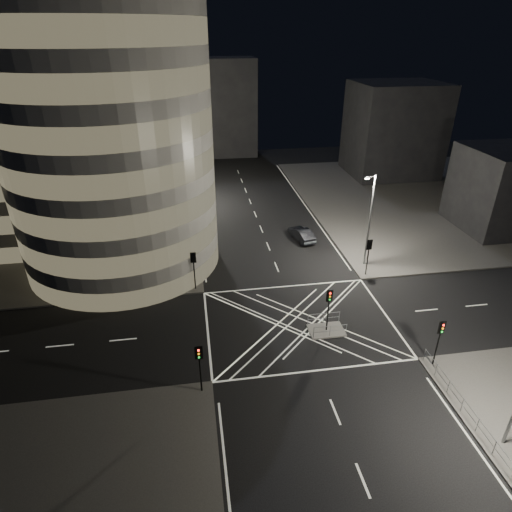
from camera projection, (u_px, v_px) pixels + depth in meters
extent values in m
plane|color=black|center=(299.00, 323.00, 37.49)|extent=(120.00, 120.00, 0.00)
cube|color=#484543|center=(38.00, 221.00, 57.00)|extent=(42.00, 42.00, 0.15)
cube|color=#484543|center=(442.00, 197.00, 64.95)|extent=(42.00, 42.00, 0.15)
cube|color=slate|center=(326.00, 330.00, 36.42)|extent=(3.00, 2.00, 0.15)
cylinder|color=gray|center=(110.00, 147.00, 41.52)|extent=(20.00, 20.00, 25.00)
cube|color=gray|center=(32.00, 129.00, 48.86)|extent=(20.00, 18.00, 25.00)
cube|color=gray|center=(97.00, 114.00, 65.80)|extent=(24.00, 16.00, 22.00)
cube|color=black|center=(393.00, 129.00, 72.28)|extent=(14.00, 12.00, 15.00)
cube|color=black|center=(505.00, 189.00, 53.11)|extent=(10.00, 10.00, 10.00)
cube|color=black|center=(209.00, 108.00, 83.21)|extent=(18.00, 8.00, 18.00)
cylinder|color=black|center=(177.00, 263.00, 42.96)|extent=(0.32, 0.32, 3.65)
ellipsoid|color=black|center=(174.00, 235.00, 41.49)|extent=(4.71, 4.71, 5.42)
cylinder|color=black|center=(177.00, 236.00, 48.11)|extent=(0.32, 0.32, 3.96)
ellipsoid|color=black|center=(174.00, 211.00, 46.67)|extent=(3.92, 3.92, 4.51)
cylinder|color=black|center=(177.00, 216.00, 53.38)|extent=(0.32, 0.32, 3.76)
ellipsoid|color=black|center=(175.00, 194.00, 51.99)|extent=(3.93, 3.93, 4.52)
cylinder|color=black|center=(177.00, 198.00, 58.50)|extent=(0.32, 0.32, 4.23)
ellipsoid|color=black|center=(175.00, 174.00, 56.93)|extent=(4.41, 4.41, 5.07)
cylinder|color=black|center=(178.00, 187.00, 63.91)|extent=(0.32, 0.32, 3.43)
ellipsoid|color=black|center=(176.00, 168.00, 62.58)|extent=(4.07, 4.07, 4.68)
cylinder|color=black|center=(195.00, 275.00, 41.43)|extent=(0.12, 0.12, 3.00)
cube|color=black|center=(193.00, 258.00, 40.51)|extent=(0.28, 0.22, 0.90)
cube|color=black|center=(193.00, 258.00, 40.51)|extent=(0.55, 0.04, 1.10)
cylinder|color=black|center=(200.00, 374.00, 29.58)|extent=(0.12, 0.12, 3.00)
cube|color=black|center=(199.00, 353.00, 28.66)|extent=(0.28, 0.22, 0.90)
cube|color=black|center=(199.00, 353.00, 28.66)|extent=(0.55, 0.04, 1.10)
cylinder|color=black|center=(367.00, 262.00, 43.84)|extent=(0.12, 0.12, 3.00)
cube|color=black|center=(370.00, 245.00, 42.92)|extent=(0.28, 0.22, 0.90)
cube|color=black|center=(370.00, 245.00, 42.92)|extent=(0.55, 0.04, 1.10)
cylinder|color=black|center=(437.00, 348.00, 31.99)|extent=(0.12, 0.12, 3.00)
cube|color=black|center=(442.00, 327.00, 31.07)|extent=(0.28, 0.22, 0.90)
cube|color=black|center=(442.00, 327.00, 31.07)|extent=(0.55, 0.04, 1.10)
cylinder|color=black|center=(328.00, 315.00, 35.68)|extent=(0.12, 0.12, 3.00)
cube|color=black|center=(330.00, 296.00, 34.76)|extent=(0.28, 0.22, 0.90)
cube|color=black|center=(330.00, 296.00, 34.76)|extent=(0.55, 0.04, 1.10)
cylinder|color=slate|center=(184.00, 221.00, 44.21)|extent=(0.20, 0.20, 10.00)
cylinder|color=slate|center=(185.00, 176.00, 41.98)|extent=(0.90, 0.10, 0.10)
cube|color=slate|center=(189.00, 177.00, 42.09)|extent=(0.50, 0.25, 0.18)
cube|color=white|center=(189.00, 178.00, 42.15)|extent=(0.42, 0.20, 0.05)
cylinder|color=slate|center=(183.00, 171.00, 59.89)|extent=(0.20, 0.20, 10.00)
cylinder|color=slate|center=(183.00, 136.00, 57.66)|extent=(0.90, 0.10, 0.10)
cube|color=slate|center=(187.00, 136.00, 57.77)|extent=(0.50, 0.25, 0.18)
cube|color=white|center=(187.00, 137.00, 57.82)|extent=(0.42, 0.20, 0.05)
cylinder|color=slate|center=(370.00, 221.00, 44.20)|extent=(0.20, 0.20, 10.00)
cylinder|color=slate|center=(371.00, 176.00, 41.85)|extent=(0.90, 0.10, 0.10)
cube|color=slate|center=(367.00, 177.00, 41.84)|extent=(0.50, 0.25, 0.18)
cube|color=white|center=(367.00, 179.00, 41.89)|extent=(0.42, 0.20, 0.05)
cube|color=slate|center=(470.00, 414.00, 27.71)|extent=(0.06, 11.70, 1.10)
cube|color=slate|center=(330.00, 331.00, 35.34)|extent=(2.80, 0.06, 1.10)
cube|color=slate|center=(324.00, 318.00, 36.91)|extent=(2.80, 0.06, 1.10)
imported|color=black|center=(302.00, 234.00, 51.79)|extent=(2.58, 4.87, 1.53)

